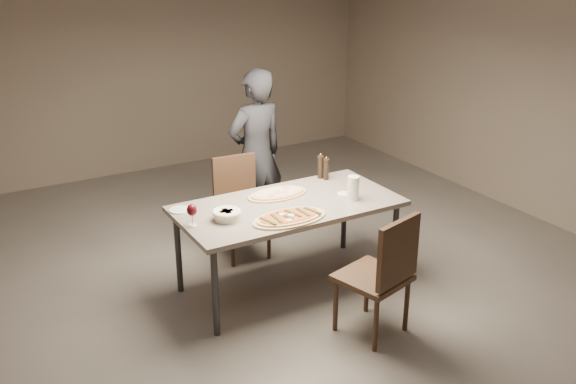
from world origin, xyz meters
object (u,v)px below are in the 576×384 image
zucchini_pizza (289,217)px  chair_far (239,200)px  bread_basket (227,214)px  carafe (353,188)px  ham_pizza (277,194)px  dining_table (288,210)px  chair_near (383,270)px  pepper_mill_left (326,169)px  diner (256,154)px

zucchini_pizza → chair_far: bearing=88.5°
bread_basket → carafe: size_ratio=1.11×
zucchini_pizza → ham_pizza: bearing=74.7°
dining_table → carafe: 0.56m
zucchini_pizza → chair_near: 0.82m
bread_basket → carafe: 1.08m
zucchini_pizza → bread_basket: 0.48m
zucchini_pizza → chair_far: (0.09, 1.08, -0.26)m
carafe → ham_pizza: bearing=142.0°
dining_table → zucchini_pizza: size_ratio=2.96×
chair_far → ham_pizza: bearing=100.8°
pepper_mill_left → carafe: 0.51m
pepper_mill_left → chair_near: (-0.35, -1.29, -0.31)m
chair_far → diner: bearing=-135.5°
ham_pizza → carafe: size_ratio=2.64×
ham_pizza → diner: size_ratio=0.32×
carafe → dining_table: bearing=159.8°
bread_basket → pepper_mill_left: 1.20m
carafe → chair_near: size_ratio=0.21×
ham_pizza → chair_far: (-0.07, 0.60, -0.25)m
diner → pepper_mill_left: bearing=105.1°
dining_table → chair_far: 0.82m
bread_basket → carafe: (1.07, -0.14, 0.05)m
dining_table → pepper_mill_left: (0.57, 0.32, 0.16)m
ham_pizza → chair_far: chair_far is taller
pepper_mill_left → bread_basket: bearing=-162.0°
diner → chair_far: bearing=32.8°
dining_table → ham_pizza: 0.21m
dining_table → pepper_mill_left: size_ratio=8.52×
ham_pizza → chair_near: (0.21, -1.17, -0.23)m
chair_near → diner: (0.04, 2.04, 0.29)m
diner → chair_near: bearing=81.3°
dining_table → pepper_mill_left: bearing=29.3°
zucchini_pizza → pepper_mill_left: 0.95m
chair_far → pepper_mill_left: bearing=147.3°
bread_basket → ham_pizza: bearing=23.2°
pepper_mill_left → diner: 0.81m
carafe → diner: size_ratio=0.12×
ham_pizza → chair_far: size_ratio=0.58×
bread_basket → pepper_mill_left: pepper_mill_left is taller
zucchini_pizza → carafe: 0.67m
ham_pizza → bread_basket: 0.63m
dining_table → zucchini_pizza: 0.33m
bread_basket → chair_near: (0.79, -0.92, -0.26)m
diner → carafe: bearing=93.4°
zucchini_pizza → ham_pizza: (0.16, 0.48, -0.00)m
dining_table → chair_far: size_ratio=1.98×
ham_pizza → chair_near: size_ratio=0.55×
pepper_mill_left → chair_far: 0.86m
zucchini_pizza → chair_far: chair_far is taller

